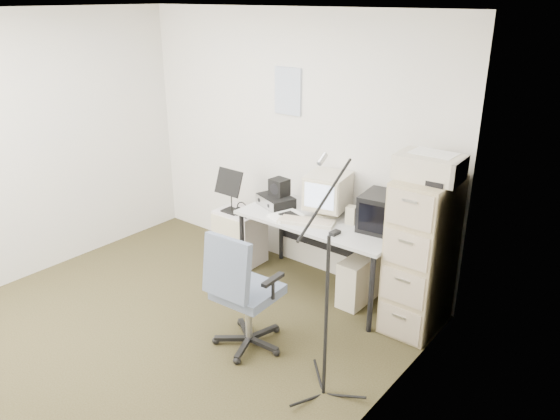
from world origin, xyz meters
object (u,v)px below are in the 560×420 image
Objects in this scene: filing_cabinet at (421,255)px; office_chair at (248,289)px; desk at (321,255)px; side_cart at (240,236)px.

filing_cabinet is 1.42m from office_chair.
desk is 1.51× the size of office_chair.
office_chair is 1.49m from side_cart.
side_cart is at bearing -178.97° from filing_cabinet.
office_chair reaches higher than desk.
side_cart is (-1.04, 1.04, -0.22)m from office_chair.
office_chair is (-0.91, -1.08, -0.15)m from filing_cabinet.
filing_cabinet is at bearing 1.81° from desk.
office_chair is at bearing -87.67° from desk.
filing_cabinet reaches higher than office_chair.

